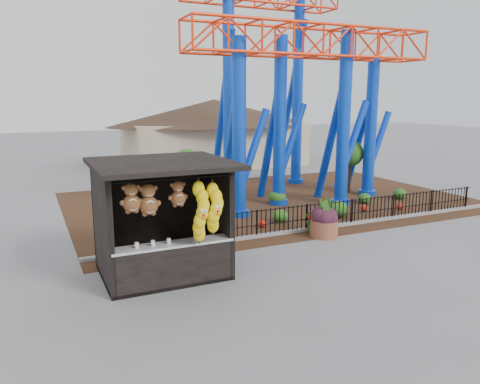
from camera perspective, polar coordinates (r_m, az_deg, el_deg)
name	(u,v)px	position (r m, az deg, el deg)	size (l,w,h in m)	color
ground	(280,270)	(13.24, 4.85, -9.51)	(120.00, 120.00, 0.00)	slate
mulch_bed	(270,201)	(21.82, 3.69, -1.06)	(18.00, 12.00, 0.02)	#331E11
curb	(334,226)	(17.70, 11.39, -4.07)	(18.00, 0.18, 0.12)	gray
prize_booth	(164,222)	(12.48, -9.21, -3.59)	(3.50, 3.40, 3.12)	black
picket_fence	(354,212)	(18.12, 13.76, -2.37)	(12.20, 0.06, 1.00)	black
roller_coaster	(291,59)	(22.12, 6.27, 15.84)	(11.00, 6.37, 10.82)	blue
terracotta_planter	(324,228)	(16.42, 10.21, -4.38)	(0.96, 0.96, 0.59)	brown
planter_foliage	(325,211)	(16.27, 10.29, -2.29)	(0.70, 0.70, 0.64)	#321422
potted_plant	(316,219)	(16.78, 9.23, -3.29)	(0.90, 0.78, 1.00)	#1A5318
landscaping	(325,203)	(20.26, 10.35, -1.35)	(8.64, 3.89, 0.66)	#265318
pavilion	(215,122)	(33.09, -3.13, 8.57)	(15.00, 15.00, 4.80)	#BFAD8C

